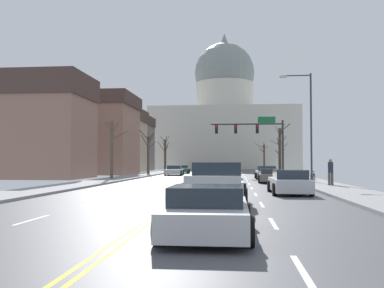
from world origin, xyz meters
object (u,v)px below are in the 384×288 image
at_px(sedan_near_02, 224,178).
at_px(sedan_near_03, 289,183).
at_px(bicycle_parked, 313,177).
at_px(pickup_truck_near_04, 217,186).
at_px(sedan_near_05, 207,212).
at_px(sedan_near_01, 271,176).
at_px(street_lamp_right, 307,118).
at_px(sedan_oncoming_00, 174,171).
at_px(pedestrian_00, 331,170).
at_px(sedan_oncoming_01, 182,170).
at_px(signal_gantry, 256,133).
at_px(sedan_near_00, 266,173).

relative_size(sedan_near_02, sedan_near_03, 0.91).
height_order(sedan_near_02, bicycle_parked, sedan_near_02).
xyz_separation_m(sedan_near_02, pickup_truck_near_04, (0.02, -12.81, 0.18)).
distance_m(pickup_truck_near_04, sedan_near_05, 6.84).
xyz_separation_m(sedan_near_01, sedan_near_02, (-3.59, -5.51, 0.04)).
height_order(street_lamp_right, sedan_near_03, street_lamp_right).
relative_size(street_lamp_right, sedan_oncoming_00, 1.86).
relative_size(sedan_near_02, pedestrian_00, 2.41).
bearing_deg(sedan_oncoming_00, street_lamp_right, -55.81).
relative_size(street_lamp_right, sedan_near_01, 1.81).
height_order(sedan_near_02, sedan_near_05, sedan_near_02).
distance_m(sedan_near_01, sedan_near_02, 6.58).
height_order(street_lamp_right, sedan_oncoming_01, street_lamp_right).
relative_size(pedestrian_00, bicycle_parked, 0.99).
relative_size(sedan_oncoming_01, pedestrian_00, 2.45).
distance_m(pickup_truck_near_04, bicycle_parked, 17.88).
xyz_separation_m(signal_gantry, sedan_near_02, (-3.02, -17.55, -4.20)).
bearing_deg(pedestrian_00, pickup_truck_near_04, -119.66).
height_order(sedan_near_03, sedan_oncoming_01, sedan_near_03).
bearing_deg(sedan_near_00, sedan_near_03, -90.46).
distance_m(sedan_near_01, pedestrian_00, 6.97).
bearing_deg(sedan_near_01, sedan_near_03, -90.06).
distance_m(sedan_near_02, sedan_near_05, 19.65).
distance_m(sedan_oncoming_00, sedan_oncoming_01, 8.03).
height_order(pickup_truck_near_04, sedan_near_05, pickup_truck_near_04).
relative_size(pickup_truck_near_04, bicycle_parked, 2.97).
distance_m(street_lamp_right, sedan_oncoming_01, 30.20).
bearing_deg(sedan_near_05, sedan_near_03, 75.06).
relative_size(sedan_near_02, bicycle_parked, 2.38).
relative_size(sedan_near_01, pedestrian_00, 2.60).
xyz_separation_m(sedan_near_00, sedan_oncoming_01, (-10.43, 17.93, -0.04)).
relative_size(signal_gantry, sedan_oncoming_00, 1.78).
bearing_deg(sedan_near_03, pedestrian_00, 60.49).
bearing_deg(signal_gantry, sedan_oncoming_01, 126.96).
bearing_deg(bicycle_parked, sedan_oncoming_00, 125.49).
bearing_deg(signal_gantry, sedan_near_03, -88.66).
height_order(sedan_near_00, sedan_near_02, sedan_near_00).
xyz_separation_m(signal_gantry, sedan_near_01, (0.58, -12.04, -4.23)).
distance_m(sedan_oncoming_00, pedestrian_00, 26.74).
height_order(sedan_near_03, bicycle_parked, sedan_near_03).
distance_m(pickup_truck_near_04, sedan_oncoming_01, 43.79).
bearing_deg(sedan_near_02, sedan_oncoming_00, 106.54).
xyz_separation_m(sedan_oncoming_00, pedestrian_00, (13.67, -22.97, 0.55)).
height_order(street_lamp_right, sedan_near_01, street_lamp_right).
bearing_deg(sedan_oncoming_01, bicycle_parked, -63.46).
height_order(sedan_near_00, sedan_oncoming_01, sedan_near_00).
relative_size(signal_gantry, street_lamp_right, 0.96).
xyz_separation_m(sedan_near_00, sedan_near_01, (-0.14, -7.02, -0.05)).
relative_size(sedan_near_03, pedestrian_00, 2.66).
relative_size(sedan_near_03, sedan_oncoming_00, 1.05).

